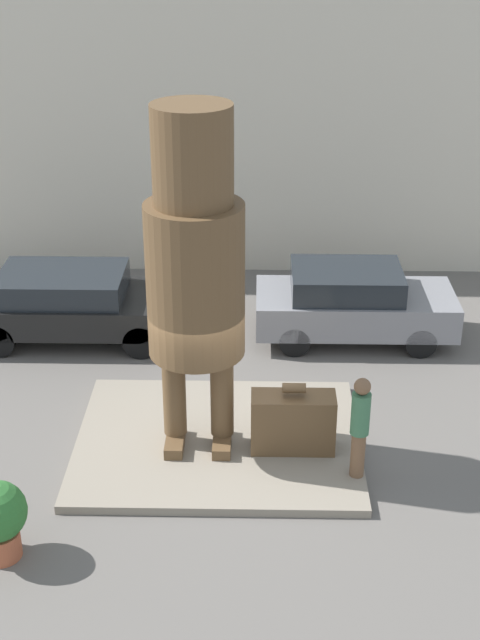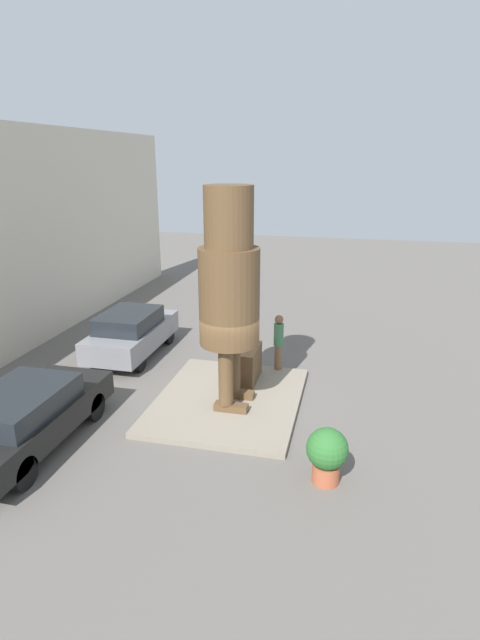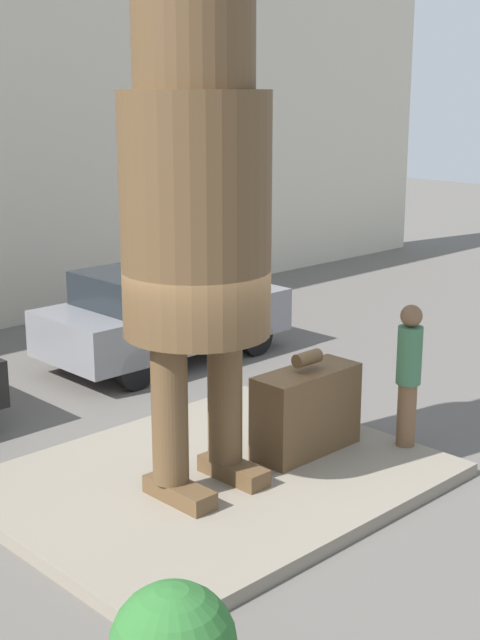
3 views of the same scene
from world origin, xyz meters
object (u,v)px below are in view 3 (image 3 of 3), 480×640
(tourist, at_px, (409,370))
(parked_car_grey, at_px, (163,312))
(statue_figure, at_px, (195,180))
(giant_suitcase, at_px, (306,410))

(tourist, bearing_deg, parked_car_grey, 85.78)
(statue_figure, height_order, tourist, statue_figure)
(parked_car_grey, bearing_deg, giant_suitcase, -107.55)
(statue_figure, distance_m, tourist, 3.52)
(statue_figure, distance_m, giant_suitcase, 3.15)
(giant_suitcase, relative_size, parked_car_grey, 0.34)
(giant_suitcase, bearing_deg, tourist, -36.10)
(statue_figure, distance_m, parked_car_grey, 5.63)
(tourist, distance_m, parked_car_grey, 4.98)
(statue_figure, relative_size, parked_car_grey, 1.39)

